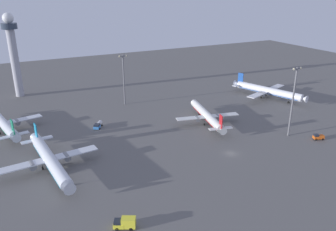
{
  "coord_description": "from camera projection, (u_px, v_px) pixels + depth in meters",
  "views": [
    {
      "loc": [
        -71.24,
        -90.06,
        58.13
      ],
      "look_at": [
        -7.8,
        36.29,
        4.0
      ],
      "focal_mm": 36.43,
      "sensor_mm": 36.0,
      "label": 1
    }
  ],
  "objects": [
    {
      "name": "airplane_near_gate",
      "position": [
        3.0,
        123.0,
        143.29
      ],
      "size": [
        31.86,
        40.7,
        10.51
      ],
      "rotation": [
        0.0,
        0.0,
        0.2
      ],
      "color": "silver",
      "rests_on": "ground"
    },
    {
      "name": "airplane_terminal_side",
      "position": [
        267.0,
        91.0,
        186.17
      ],
      "size": [
        33.04,
        41.97,
        11.11
      ],
      "rotation": [
        0.0,
        0.0,
        3.48
      ],
      "color": "white",
      "rests_on": "ground"
    },
    {
      "name": "apron_light_east",
      "position": [
        124.0,
        77.0,
        173.01
      ],
      "size": [
        4.8,
        0.9,
        25.84
      ],
      "color": "slate",
      "rests_on": "ground"
    },
    {
      "name": "catering_truck",
      "position": [
        125.0,
        223.0,
        86.68
      ],
      "size": [
        6.1,
        4.68,
        3.05
      ],
      "rotation": [
        0.0,
        0.0,
        1.1
      ],
      "color": "yellow",
      "rests_on": "ground"
    },
    {
      "name": "airplane_far_stand",
      "position": [
        207.0,
        116.0,
        151.97
      ],
      "size": [
        28.88,
        36.87,
        9.53
      ],
      "rotation": [
        0.0,
        0.0,
        -0.21
      ],
      "color": "silver",
      "rests_on": "ground"
    },
    {
      "name": "baggage_tractor",
      "position": [
        318.0,
        137.0,
        136.88
      ],
      "size": [
        4.58,
        3.4,
        2.25
      ],
      "rotation": [
        0.0,
        0.0,
        1.17
      ],
      "color": "#D85919",
      "rests_on": "ground"
    },
    {
      "name": "apron_light_west",
      "position": [
        293.0,
        98.0,
        135.15
      ],
      "size": [
        4.8,
        0.9,
        28.77
      ],
      "color": "slate",
      "rests_on": "ground"
    },
    {
      "name": "ground_plane",
      "position": [
        231.0,
        154.0,
        125.8
      ],
      "size": [
        416.0,
        416.0,
        0.0
      ],
      "primitive_type": "plane",
      "color": "#605E5B"
    },
    {
      "name": "fuel_truck",
      "position": [
        98.0,
        125.0,
        147.87
      ],
      "size": [
        5.3,
        6.38,
        2.35
      ],
      "rotation": [
        0.0,
        0.0,
        2.54
      ],
      "color": "#3372BF",
      "rests_on": "ground"
    },
    {
      "name": "airplane_taxiway_distant",
      "position": [
        50.0,
        159.0,
        112.99
      ],
      "size": [
        33.09,
        42.42,
        10.88
      ],
      "rotation": [
        0.0,
        0.0,
        3.25
      ],
      "color": "silver",
      "rests_on": "ground"
    },
    {
      "name": "control_tower",
      "position": [
        13.0,
        50.0,
        182.37
      ],
      "size": [
        8.0,
        8.0,
        45.06
      ],
      "color": "#A8A8B2",
      "rests_on": "ground"
    }
  ]
}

